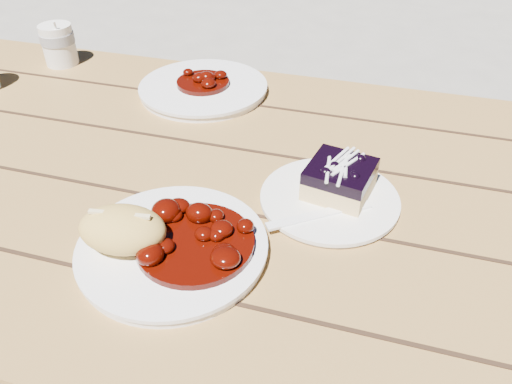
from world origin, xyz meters
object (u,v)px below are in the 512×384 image
(dessert_plate, at_px, (329,200))
(second_plate, at_px, (203,89))
(picnic_table, at_px, (110,225))
(blueberry_cake, at_px, (340,179))
(main_plate, at_px, (173,249))
(bread_roll, at_px, (123,229))
(coffee_cup, at_px, (59,45))

(dessert_plate, xyz_separation_m, second_plate, (-0.31, 0.29, 0.00))
(dessert_plate, bearing_deg, picnic_table, 177.11)
(dessert_plate, bearing_deg, blueberry_cake, 56.31)
(main_plate, xyz_separation_m, blueberry_cake, (0.19, 0.18, 0.03))
(main_plate, height_order, blueberry_cake, blueberry_cake)
(dessert_plate, height_order, blueberry_cake, blueberry_cake)
(dessert_plate, height_order, second_plate, second_plate)
(picnic_table, height_order, bread_roll, bread_roll)
(bread_roll, bearing_deg, main_plate, 19.98)
(second_plate, bearing_deg, main_plate, -73.81)
(bread_roll, bearing_deg, second_plate, 99.11)
(coffee_cup, height_order, second_plate, coffee_cup)
(blueberry_cake, bearing_deg, main_plate, -126.07)
(main_plate, relative_size, blueberry_cake, 2.32)
(main_plate, distance_m, second_plate, 0.47)
(bread_roll, height_order, second_plate, bread_roll)
(blueberry_cake, bearing_deg, second_plate, 150.07)
(dessert_plate, relative_size, second_plate, 0.78)
(dessert_plate, bearing_deg, second_plate, 137.11)
(second_plate, bearing_deg, bread_roll, -80.89)
(blueberry_cake, distance_m, coffee_cup, 0.75)
(picnic_table, distance_m, coffee_cup, 0.46)
(main_plate, height_order, second_plate, same)
(picnic_table, height_order, coffee_cup, coffee_cup)
(picnic_table, relative_size, coffee_cup, 22.66)
(main_plate, bearing_deg, dessert_plate, 42.44)
(dessert_plate, distance_m, second_plate, 0.42)
(main_plate, relative_size, bread_roll, 2.16)
(bread_roll, bearing_deg, coffee_cup, 130.21)
(main_plate, distance_m, bread_roll, 0.07)
(blueberry_cake, bearing_deg, dessert_plate, -113.17)
(main_plate, height_order, coffee_cup, coffee_cup)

